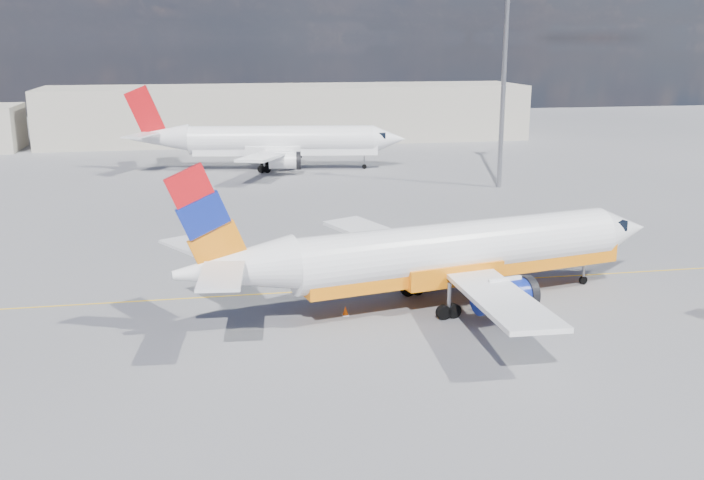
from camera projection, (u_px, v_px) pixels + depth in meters
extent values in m
plane|color=#5C5C61|center=(344.00, 306.00, 44.50)|extent=(240.00, 240.00, 0.00)
cube|color=yellow|center=(336.00, 290.00, 47.35)|extent=(70.00, 0.15, 0.01)
cube|color=#B2A999|center=(288.00, 113.00, 115.75)|extent=(70.00, 14.00, 8.00)
cylinder|color=white|center=(459.00, 248.00, 44.26)|extent=(19.87, 7.11, 3.04)
cone|color=white|center=(622.00, 230.00, 48.63)|extent=(4.14, 3.72, 3.04)
cone|color=white|center=(234.00, 268.00, 39.32)|extent=(6.73, 4.14, 2.89)
cube|color=black|center=(606.00, 224.00, 48.04)|extent=(1.92, 2.33, 0.63)
cube|color=orange|center=(465.00, 265.00, 44.69)|extent=(19.76, 6.58, 1.07)
cube|color=white|center=(390.00, 239.00, 49.55)|extent=(7.30, 10.90, 0.72)
cube|color=white|center=(500.00, 298.00, 38.37)|extent=(3.21, 10.82, 0.72)
cylinder|color=navy|center=(431.00, 258.00, 48.44)|extent=(3.50, 2.34, 1.70)
cylinder|color=navy|center=(504.00, 296.00, 41.25)|extent=(3.50, 2.34, 1.70)
cylinder|color=black|center=(451.00, 256.00, 48.97)|extent=(0.83, 1.93, 1.88)
cylinder|color=black|center=(527.00, 293.00, 41.79)|extent=(0.83, 1.93, 1.88)
cube|color=orange|center=(205.00, 218.00, 38.13)|extent=(4.16, 1.14, 5.58)
cube|color=white|center=(195.00, 246.00, 41.22)|extent=(3.95, 4.85, 0.16)
cube|color=white|center=(221.00, 276.00, 36.11)|extent=(2.41, 4.65, 0.16)
cylinder|color=gray|center=(584.00, 267.00, 48.15)|extent=(0.19, 0.19, 1.88)
cylinder|color=black|center=(583.00, 280.00, 48.36)|extent=(0.53, 0.32, 0.50)
cylinder|color=black|center=(412.00, 289.00, 46.21)|extent=(0.86, 0.50, 0.80)
cylinder|color=black|center=(449.00, 311.00, 42.38)|extent=(0.86, 0.50, 0.80)
cylinder|color=white|center=(281.00, 140.00, 89.85)|extent=(21.27, 6.12, 3.25)
cone|color=white|center=(389.00, 139.00, 90.43)|extent=(4.23, 3.75, 3.25)
cone|color=white|center=(159.00, 138.00, 89.12)|extent=(7.05, 3.98, 3.09)
cube|color=black|center=(378.00, 135.00, 90.23)|extent=(1.91, 2.40, 0.67)
cube|color=white|center=(286.00, 149.00, 90.15)|extent=(21.19, 5.55, 1.15)
cube|color=white|center=(272.00, 140.00, 96.47)|extent=(4.25, 11.72, 0.77)
cube|color=white|center=(266.00, 156.00, 83.53)|extent=(7.12, 11.78, 0.77)
cylinder|color=white|center=(287.00, 150.00, 94.47)|extent=(3.66, 2.27, 1.82)
cylinder|color=white|center=(285.00, 161.00, 86.16)|extent=(3.66, 2.27, 1.82)
cylinder|color=black|center=(300.00, 150.00, 94.54)|extent=(0.75, 2.05, 2.01)
cylinder|color=black|center=(299.00, 161.00, 86.23)|extent=(0.75, 2.05, 2.01)
cube|color=red|center=(145.00, 112.00, 88.33)|extent=(4.48, 0.90, 5.96)
cube|color=white|center=(152.00, 129.00, 91.86)|extent=(2.90, 5.07, 0.17)
cube|color=white|center=(141.00, 135.00, 85.94)|extent=(3.98, 5.22, 0.17)
cylinder|color=gray|center=(364.00, 159.00, 90.86)|extent=(0.19, 0.19, 2.01)
cylinder|color=black|center=(364.00, 166.00, 91.09)|extent=(0.56, 0.30, 0.54)
cylinder|color=black|center=(267.00, 163.00, 92.73)|extent=(0.90, 0.48, 0.86)
cylinder|color=black|center=(264.00, 169.00, 88.30)|extent=(0.90, 0.48, 0.86)
cube|color=white|center=(345.00, 315.00, 42.97)|extent=(0.38, 0.38, 0.04)
cone|color=#FD5F0A|center=(345.00, 310.00, 42.90)|extent=(0.32, 0.32, 0.49)
cylinder|color=gray|center=(504.00, 78.00, 77.27)|extent=(0.48, 0.48, 21.81)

